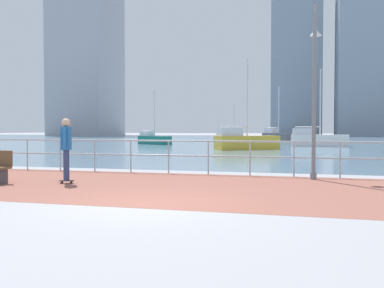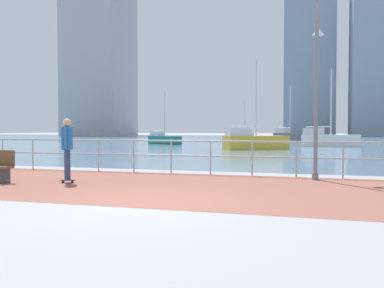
{
  "view_description": "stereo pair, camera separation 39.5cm",
  "coord_description": "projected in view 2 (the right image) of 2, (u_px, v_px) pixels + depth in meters",
  "views": [
    {
      "loc": [
        3.12,
        -8.2,
        1.52
      ],
      "look_at": [
        0.04,
        3.47,
        1.1
      ],
      "focal_mm": 40.03,
      "sensor_mm": 36.0,
      "label": 1
    },
    {
      "loc": [
        3.5,
        -8.09,
        1.52
      ],
      "look_at": [
        0.04,
        3.47,
        1.1
      ],
      "focal_mm": 40.03,
      "sensor_mm": 36.0,
      "label": 2
    }
  ],
  "objects": [
    {
      "name": "waterfront_railing",
      "position": [
        211.0,
        151.0,
        14.32
      ],
      "size": [
        25.25,
        0.06,
        1.15
      ],
      "color": "#9EADB7",
      "rests_on": "ground"
    },
    {
      "name": "tower_steel",
      "position": [
        99.0,
        46.0,
        105.9
      ],
      "size": [
        14.18,
        14.42,
        45.73
      ],
      "color": "#A3A8B2",
      "rests_on": "ground"
    },
    {
      "name": "sailboat_blue",
      "position": [
        164.0,
        139.0,
        42.95
      ],
      "size": [
        3.95,
        2.95,
        5.42
      ],
      "color": "#197266",
      "rests_on": "ground"
    },
    {
      "name": "skateboarder",
      "position": [
        67.0,
        144.0,
        12.01
      ],
      "size": [
        0.41,
        0.55,
        1.82
      ],
      "color": "black",
      "rests_on": "ground"
    },
    {
      "name": "tower_beige",
      "position": [
        379.0,
        37.0,
        91.57
      ],
      "size": [
        11.35,
        13.53,
        44.39
      ],
      "color": "#8493A3",
      "rests_on": "ground"
    },
    {
      "name": "tower_slate",
      "position": [
        310.0,
        55.0,
        103.96
      ],
      "size": [
        11.62,
        13.91,
        40.61
      ],
      "color": "#8493A3",
      "rests_on": "ground"
    },
    {
      "name": "brick_paving",
      "position": [
        181.0,
        187.0,
        11.3
      ],
      "size": [
        28.0,
        6.37,
        0.01
      ],
      "primitive_type": "cube",
      "color": "#935647",
      "rests_on": "ground"
    },
    {
      "name": "sailboat_red",
      "position": [
        245.0,
        139.0,
        48.86
      ],
      "size": [
        2.8,
        3.14,
        4.53
      ],
      "color": "#284799",
      "rests_on": "ground"
    },
    {
      "name": "harbor_water",
      "position": [
        292.0,
        140.0,
        57.43
      ],
      "size": [
        180.0,
        88.0,
        0.0
      ],
      "primitive_type": "cube",
      "color": "slate",
      "rests_on": "ground"
    },
    {
      "name": "lamppost",
      "position": [
        317.0,
        82.0,
        12.85
      ],
      "size": [
        0.36,
        0.82,
        5.33
      ],
      "color": "slate",
      "rests_on": "ground"
    },
    {
      "name": "sailboat_gray",
      "position": [
        329.0,
        139.0,
        37.17
      ],
      "size": [
        4.95,
        1.98,
        6.78
      ],
      "color": "white",
      "rests_on": "ground"
    },
    {
      "name": "ground",
      "position": [
        286.0,
        143.0,
        47.1
      ],
      "size": [
        220.0,
        220.0,
        0.0
      ],
      "primitive_type": "plane",
      "color": "#9E9EA3"
    },
    {
      "name": "sailboat_ivory",
      "position": [
        254.0,
        141.0,
        31.6
      ],
      "size": [
        4.78,
        3.93,
        6.72
      ],
      "color": "gold",
      "rests_on": "ground"
    },
    {
      "name": "sailboat_navy",
      "position": [
        289.0,
        136.0,
        52.16
      ],
      "size": [
        4.28,
        4.6,
        6.75
      ],
      "color": "#595960",
      "rests_on": "ground"
    }
  ]
}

